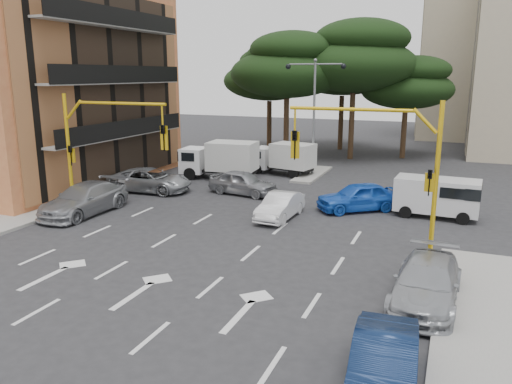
% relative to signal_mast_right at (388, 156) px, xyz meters
% --- Properties ---
extents(ground, '(120.00, 120.00, 0.00)m').
position_rel_signal_mast_right_xyz_m(ground, '(-6.80, -1.99, -3.88)').
color(ground, '#28282B').
rests_on(ground, ground).
extents(median_strip, '(1.40, 6.00, 0.15)m').
position_rel_signal_mast_right_xyz_m(median_strip, '(-6.80, 14.01, -3.81)').
color(median_strip, gray).
rests_on(median_strip, ground).
extents(apartment_orange, '(15.19, 16.15, 13.70)m').
position_rel_signal_mast_right_xyz_m(apartment_orange, '(-24.76, 6.01, 2.97)').
color(apartment_orange, '#C0643C').
rests_on(apartment_orange, ground).
extents(apartment_beige_far, '(16.20, 12.15, 16.70)m').
position_rel_signal_mast_right_xyz_m(apartment_beige_far, '(6.15, 42.01, 4.47)').
color(apartment_beige_far, '#C0B090').
rests_on(apartment_beige_far, ground).
extents(pine_left_near, '(9.15, 9.15, 10.23)m').
position_rel_signal_mast_right_xyz_m(pine_left_near, '(-10.75, 19.96, 3.72)').
color(pine_left_near, '#382616').
rests_on(pine_left_near, ground).
extents(pine_center, '(9.98, 9.98, 11.16)m').
position_rel_signal_mast_right_xyz_m(pine_center, '(-5.75, 21.96, 4.41)').
color(pine_center, '#382616').
rests_on(pine_center, ground).
extents(pine_left_far, '(8.32, 8.32, 9.30)m').
position_rel_signal_mast_right_xyz_m(pine_left_far, '(-13.75, 23.96, 3.03)').
color(pine_left_far, '#382616').
rests_on(pine_left_far, ground).
extents(pine_right, '(7.49, 7.49, 8.37)m').
position_rel_signal_mast_right_xyz_m(pine_right, '(-1.75, 23.96, 2.33)').
color(pine_right, '#382616').
rests_on(pine_right, ground).
extents(pine_back, '(9.15, 9.15, 10.23)m').
position_rel_signal_mast_right_xyz_m(pine_back, '(-7.75, 26.96, 3.72)').
color(pine_back, '#382616').
rests_on(pine_back, ground).
extents(signal_mast_right, '(5.79, 0.37, 6.00)m').
position_rel_signal_mast_right_xyz_m(signal_mast_right, '(0.00, 0.00, 0.00)').
color(signal_mast_right, gold).
rests_on(signal_mast_right, ground).
extents(signal_mast_left, '(5.79, 0.37, 6.00)m').
position_rel_signal_mast_right_xyz_m(signal_mast_left, '(-13.61, 0.00, 0.00)').
color(signal_mast_left, gold).
rests_on(signal_mast_left, ground).
extents(street_lamp_center, '(4.16, 0.36, 7.77)m').
position_rel_signal_mast_right_xyz_m(street_lamp_center, '(-6.80, 14.01, 1.54)').
color(street_lamp_center, slate).
rests_on(street_lamp_center, median_strip).
extents(car_white_hatch, '(1.45, 3.81, 1.24)m').
position_rel_signal_mast_right_xyz_m(car_white_hatch, '(-5.36, 3.09, -3.26)').
color(car_white_hatch, silver).
rests_on(car_white_hatch, ground).
extents(car_blue_compact, '(4.50, 3.97, 1.47)m').
position_rel_signal_mast_right_xyz_m(car_blue_compact, '(-2.08, 5.97, -3.15)').
color(car_blue_compact, blue).
rests_on(car_blue_compact, ground).
extents(car_silver_wagon, '(2.18, 5.28, 1.53)m').
position_rel_signal_mast_right_xyz_m(car_silver_wagon, '(-14.80, 0.14, -3.12)').
color(car_silver_wagon, gray).
rests_on(car_silver_wagon, ground).
extents(car_silver_cross_a, '(5.19, 2.66, 1.40)m').
position_rel_signal_mast_right_xyz_m(car_silver_cross_a, '(-14.55, 5.58, -3.18)').
color(car_silver_cross_a, '#919598').
rests_on(car_silver_cross_a, ground).
extents(car_silver_cross_b, '(4.34, 2.27, 1.41)m').
position_rel_signal_mast_right_xyz_m(car_silver_cross_b, '(-9.07, 7.01, -3.18)').
color(car_silver_cross_b, '#919398').
rests_on(car_silver_cross_b, ground).
extents(car_navy_parked, '(1.69, 4.12, 1.33)m').
position_rel_signal_mast_right_xyz_m(car_navy_parked, '(1.32, -9.09, -3.22)').
color(car_navy_parked, '#0C1C3E').
rests_on(car_navy_parked, ground).
extents(car_silver_parked, '(2.11, 4.77, 1.36)m').
position_rel_signal_mast_right_xyz_m(car_silver_parked, '(1.90, -4.03, -3.20)').
color(car_silver_parked, '#A0A3A8').
rests_on(car_silver_parked, ground).
extents(van_white, '(4.03, 2.00, 1.97)m').
position_rel_signal_mast_right_xyz_m(van_white, '(1.70, 6.24, -2.90)').
color(van_white, silver).
rests_on(van_white, ground).
extents(box_truck_a, '(5.33, 2.59, 2.54)m').
position_rel_signal_mast_right_xyz_m(box_truck_a, '(-12.30, 10.52, -2.61)').
color(box_truck_a, white).
rests_on(box_truck_a, ground).
extents(box_truck_b, '(4.88, 2.82, 2.26)m').
position_rel_signal_mast_right_xyz_m(box_truck_b, '(-8.86, 13.51, -2.76)').
color(box_truck_b, silver).
rests_on(box_truck_b, ground).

